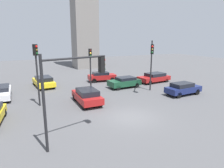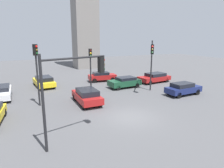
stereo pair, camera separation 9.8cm
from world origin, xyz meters
name	(u,v)px [view 1 (the left image)]	position (x,y,z in m)	size (l,w,h in m)	color
ground_plane	(131,117)	(0.00, 0.00, 0.00)	(98.56, 98.56, 0.00)	#4C4C4F
traffic_light_0	(90,62)	(-0.39, 8.90, 3.54)	(0.33, 0.47, 5.07)	black
traffic_light_1	(74,80)	(-4.96, -1.93, 3.91)	(4.14, 1.37, 5.51)	black
traffic_light_2	(37,64)	(-6.45, 6.03, 3.96)	(0.45, 0.48, 5.74)	black
traffic_light_3	(152,57)	(5.68, 5.45, 4.17)	(1.81, 2.53, 5.97)	black
car_0	(44,81)	(-5.26, 13.74, 0.72)	(2.54, 4.93, 1.37)	yellow
car_1	(183,88)	(8.55, 3.29, 0.74)	(4.28, 1.98, 1.39)	navy
car_2	(87,96)	(-2.16, 4.83, 0.77)	(2.00, 4.32, 1.46)	maroon
car_3	(0,92)	(-10.04, 10.11, 0.71)	(2.13, 4.72, 1.31)	silver
car_4	(102,76)	(2.87, 13.71, 0.75)	(4.13, 2.06, 1.38)	maroon
car_5	(154,77)	(9.54, 10.03, 0.71)	(4.85, 2.65, 1.34)	maroon
car_6	(125,82)	(4.16, 8.97, 0.74)	(4.21, 2.17, 1.37)	#19472D
skyline_tower	(84,6)	(4.89, 28.27, 12.51)	(4.67, 4.67, 25.03)	gray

